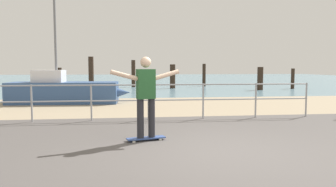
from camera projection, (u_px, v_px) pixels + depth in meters
name	position (u px, v px, depth m)	size (l,w,h in m)	color
ground_plane	(231.00, 170.00, 4.73)	(24.00, 10.00, 0.04)	#514C49
beach_strip	(167.00, 106.00, 12.65)	(24.00, 6.00, 0.04)	tan
sea_surface	(141.00, 79.00, 40.34)	(72.00, 50.00, 0.04)	slate
railing_fence	(91.00, 97.00, 8.92)	(12.87, 0.05, 1.05)	#9EA0A5
sailboat	(68.00, 91.00, 13.32)	(4.99, 1.59, 4.75)	#335184
skateboard	(146.00, 138.00, 6.55)	(0.82, 0.39, 0.08)	#334C8C
skateboarder	(146.00, 92.00, 6.47)	(1.42, 0.44, 1.65)	#26262B
groyne_post_0	(60.00, 78.00, 23.94)	(0.29, 0.29, 1.48)	#332319
groyne_post_1	(91.00, 74.00, 20.45)	(0.33, 0.33, 2.19)	#332319
groyne_post_2	(133.00, 74.00, 24.06)	(0.30, 0.30, 2.05)	#332319
groyne_post_3	(173.00, 76.00, 22.63)	(0.38, 0.38, 1.72)	#332319
groyne_post_4	(204.00, 75.00, 24.88)	(0.26, 0.26, 1.78)	#332319
groyne_post_5	(260.00, 79.00, 20.94)	(0.38, 0.38, 1.53)	#332319
groyne_post_6	(293.00, 79.00, 22.16)	(0.24, 0.24, 1.43)	#332319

